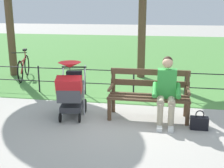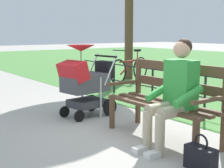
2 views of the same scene
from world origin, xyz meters
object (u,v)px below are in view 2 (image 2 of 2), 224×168
(bicycle, at_px, (130,69))
(person_on_bench, at_px, (174,91))
(stroller, at_px, (85,80))
(handbag, at_px, (201,158))
(park_bench, at_px, (167,97))

(bicycle, bearing_deg, person_on_bench, 146.60)
(stroller, bearing_deg, handbag, 175.57)
(handbag, relative_size, bicycle, 0.23)
(handbag, bearing_deg, bicycle, -32.16)
(park_bench, distance_m, person_on_bench, 0.43)
(handbag, bearing_deg, park_bench, -26.60)
(park_bench, xyz_separation_m, stroller, (1.53, 0.28, 0.07))
(handbag, distance_m, bicycle, 5.82)
(person_on_bench, bearing_deg, park_bench, -33.48)
(park_bench, height_order, handbag, park_bench)
(park_bench, xyz_separation_m, handbag, (-0.95, 0.48, -0.40))
(stroller, bearing_deg, bicycle, -49.86)
(person_on_bench, distance_m, handbag, 0.86)
(person_on_bench, relative_size, bicycle, 0.79)
(park_bench, xyz_separation_m, person_on_bench, (-0.34, 0.22, 0.15))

